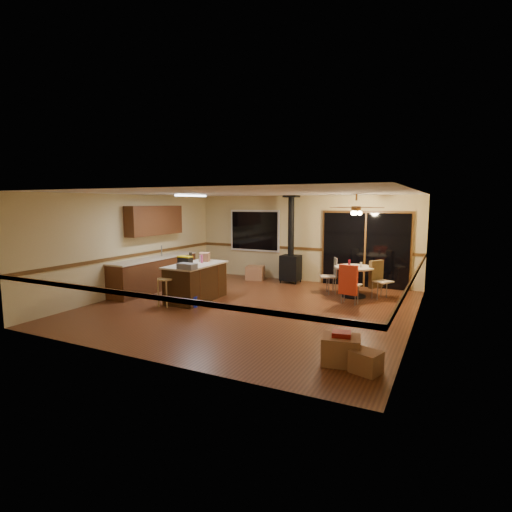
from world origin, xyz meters
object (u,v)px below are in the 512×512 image
Objects in this scene: wood_stove at (291,259)px; chair_left at (332,271)px; box_corner_a at (341,350)px; box_corner_b at (366,362)px; toolbox_black at (185,261)px; toolbox_grey at (187,266)px; box_under_window at (255,273)px; chair_right at (377,274)px; kitchen_island at (196,282)px; chair_near at (349,280)px; dining_table at (354,276)px; bar_stool at (166,292)px; blue_bucket at (191,301)px.

chair_left is at bearing -29.16° from wood_stove.
box_corner_a is 1.42× the size of box_corner_b.
toolbox_black is 0.64× the size of chair_left.
toolbox_grey reaches higher than box_under_window.
wood_stove is 3.60× the size of chair_right.
kitchen_island is at bearing -113.09° from wood_stove.
kitchen_island is at bearing 63.92° from toolbox_black.
chair_near is 1.80× the size of box_corner_b.
kitchen_island reaches higher than dining_table.
toolbox_grey is 3.80m from box_under_window.
box_under_window is (-2.67, 0.79, -0.37)m from chair_left.
wood_stove is 2.87m from chair_near.
bar_stool is 1.21× the size of box_corner_a.
box_corner_b is at bearing -25.20° from toolbox_black.
box_corner_a is (4.20, -2.31, -0.24)m from kitchen_island.
bar_stool is 0.62m from blue_bucket.
chair_right reaches higher than box_corner_b.
blue_bucket is at bearing -150.74° from chair_near.
bar_stool is at bearing -135.45° from chair_left.
wood_stove is at bearing 2.16° from box_under_window.
toolbox_black is 3.36m from box_under_window.
kitchen_island reaches higher than bar_stool.
bar_stool is at bearing -108.78° from kitchen_island.
toolbox_black is (-0.40, 0.47, 0.03)m from toolbox_grey.
dining_table is at bearing 38.08° from bar_stool.
box_under_window is at bearing 151.46° from chair_near.
toolbox_black reaches higher than box_under_window.
toolbox_black reaches higher than chair_near.
kitchen_island is at bearing -141.67° from chair_left.
box_corner_a is at bearing -86.76° from chair_right.
blue_bucket is at bearing 156.61° from box_corner_a.
chair_near reaches higher than blue_bucket.
blue_bucket is 4.14m from dining_table.
dining_table is (3.40, 2.07, 0.08)m from kitchen_island.
box_under_window is (-3.34, 1.82, -0.38)m from chair_near.
toolbox_grey is 0.84m from bar_stool.
toolbox_black is 1.01m from blue_bucket.
chair_near is (2.18, -1.86, -0.13)m from wood_stove.
box_corner_b is (1.12, -3.66, -0.44)m from chair_near.
toolbox_grey reaches higher than chair_near.
blue_bucket is at bearing 92.33° from toolbox_grey.
chair_right is (3.68, 2.82, 0.47)m from blue_bucket.
kitchen_island is at bearing -92.54° from box_under_window.
box_corner_b is at bearing -82.06° from chair_right.
chair_left is (-0.60, 0.14, 0.05)m from dining_table.
chair_near is (3.48, 1.19, 0.14)m from kitchen_island.
wood_stove is 4.58× the size of box_corner_a.
chair_left is at bearing 179.96° from chair_right.
chair_left is at bearing -16.56° from box_under_window.
toolbox_grey is 0.85m from blue_bucket.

